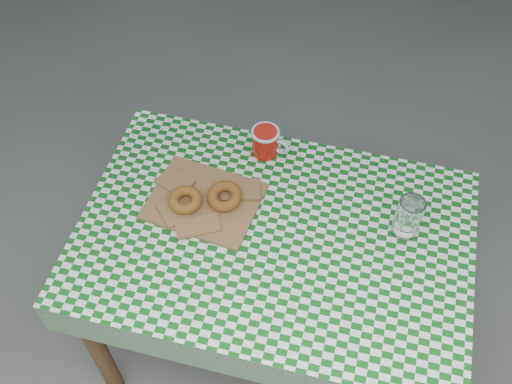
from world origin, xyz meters
TOP-DOWN VIEW (x-y plane):
  - ground at (0.00, 0.00)m, footprint 60.00×60.00m
  - table at (0.20, 0.19)m, footprint 1.17×0.80m
  - tablecloth at (0.20, 0.19)m, footprint 1.19×0.82m
  - paper_bag at (-0.04, 0.25)m, footprint 0.35×0.29m
  - bagel_front at (-0.09, 0.22)m, footprint 0.11×0.11m
  - bagel_back at (0.02, 0.27)m, footprint 0.14×0.14m
  - coffee_mug at (0.09, 0.51)m, footprint 0.20×0.20m
  - drinking_glass at (0.57, 0.31)m, footprint 0.08×0.08m

SIDE VIEW (x-z plane):
  - ground at x=0.00m, z-range 0.00..0.00m
  - table at x=0.20m, z-range 0.00..0.75m
  - tablecloth at x=0.20m, z-range 0.75..0.76m
  - paper_bag at x=-0.04m, z-range 0.76..0.77m
  - bagel_front at x=-0.09m, z-range 0.77..0.81m
  - bagel_back at x=0.02m, z-range 0.77..0.81m
  - coffee_mug at x=0.09m, z-range 0.76..0.85m
  - drinking_glass at x=0.57m, z-range 0.76..0.90m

